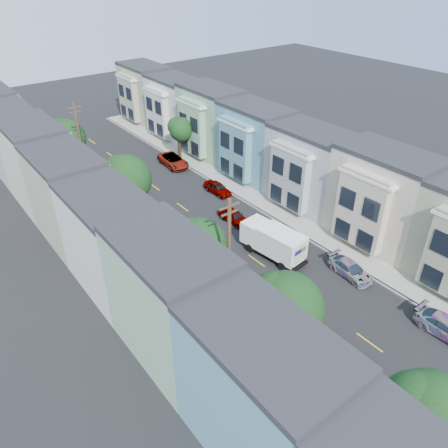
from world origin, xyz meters
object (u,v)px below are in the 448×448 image
at_px(tree_c, 198,246).
at_px(parked_left_d, 179,248).
at_px(tree_far_r, 180,130).
at_px(utility_pole_near, 229,262).
at_px(tree_b, 285,309).
at_px(parked_right_c, 218,188).
at_px(tree_d, 125,180).
at_px(tree_e, 65,139).
at_px(parked_right_b, 350,269).
at_px(parked_right_d, 173,161).
at_px(fedex_truck, 273,241).
at_px(lead_sedan, 234,217).
at_px(parked_left_c, 242,301).
at_px(tree_a, 430,422).
at_px(parked_left_b, 358,400).
at_px(utility_pole_far, 82,148).
at_px(parked_right_a, 448,328).

bearing_deg(tree_c, parked_left_d, 74.73).
height_order(tree_far_r, utility_pole_near, utility_pole_near).
relative_size(tree_b, parked_right_c, 1.82).
xyz_separation_m(tree_b, tree_d, (-0.00, 21.00, 0.47)).
bearing_deg(tree_e, parked_left_d, -86.41).
relative_size(tree_e, utility_pole_near, 0.69).
height_order(parked_right_b, parked_right_d, parked_right_d).
distance_m(tree_c, tree_d, 11.75).
height_order(tree_b, tree_far_r, tree_b).
bearing_deg(utility_pole_near, tree_e, 90.00).
relative_size(fedex_truck, parked_right_d, 1.17).
bearing_deg(lead_sedan, parked_right_c, 65.95).
bearing_deg(fedex_truck, lead_sedan, 75.63).
bearing_deg(parked_left_c, tree_c, 110.48).
height_order(parked_left_d, parked_right_b, parked_left_d).
relative_size(tree_d, fedex_truck, 1.29).
distance_m(parked_left_d, parked_right_b, 14.90).
xyz_separation_m(tree_a, tree_e, (0.00, 46.25, -0.43)).
bearing_deg(utility_pole_near, parked_left_b, -82.56).
bearing_deg(parked_right_b, tree_e, 113.34).
xyz_separation_m(parked_left_b, parked_left_d, (0.00, 19.67, -0.01)).
relative_size(tree_d, parked_right_d, 1.51).
bearing_deg(fedex_truck, parked_left_b, -121.04).
xyz_separation_m(tree_b, fedex_truck, (7.94, 9.22, -3.27)).
height_order(tree_far_r, parked_right_d, tree_far_r).
bearing_deg(tree_e, parked_right_b, -71.55).
xyz_separation_m(lead_sedan, parked_left_b, (-7.43, -21.05, 0.05)).
distance_m(tree_far_r, parked_right_c, 11.20).
bearing_deg(tree_c, tree_far_r, 60.14).
height_order(utility_pole_near, parked_right_b, utility_pole_near).
relative_size(tree_c, tree_far_r, 1.18).
height_order(parked_left_b, parked_right_d, parked_right_d).
distance_m(utility_pole_far, parked_left_c, 26.25).
bearing_deg(utility_pole_far, tree_a, -90.00).
bearing_deg(utility_pole_near, lead_sedan, 49.48).
bearing_deg(tree_c, parked_right_b, -28.54).
bearing_deg(utility_pole_near, tree_far_r, 63.78).
relative_size(tree_c, utility_pole_far, 0.66).
xyz_separation_m(tree_c, fedex_truck, (7.94, -0.07, -2.82)).
bearing_deg(lead_sedan, parked_left_c, -128.54).
height_order(tree_b, parked_right_c, tree_b).
relative_size(parked_left_b, parked_right_b, 1.05).
bearing_deg(fedex_truck, parked_left_c, -158.07).
relative_size(tree_a, parked_right_a, 1.60).
distance_m(tree_d, tree_far_r, 17.41).
bearing_deg(tree_d, utility_pole_far, 89.99).
distance_m(tree_b, tree_e, 36.77).
xyz_separation_m(parked_right_a, parked_right_b, (0.00, 8.61, -0.07)).
height_order(tree_b, tree_c, tree_b).
bearing_deg(parked_right_d, lead_sedan, -94.85).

